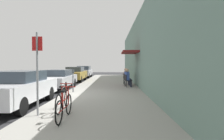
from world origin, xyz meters
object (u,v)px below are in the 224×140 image
(parked_car_1, at_px, (58,79))
(street_sign, at_px, (37,67))
(parked_car_2, at_px, (75,74))
(seated_patron_2, at_px, (126,76))
(parked_car_0, at_px, (19,88))
(cafe_chair_2, at_px, (126,78))
(bicycle_0, at_px, (64,107))
(parked_car_3, at_px, (84,72))
(cafe_chair_1, at_px, (126,79))
(bicycle_1, at_px, (63,100))
(seated_patron_0, at_px, (128,77))
(seated_patron_1, at_px, (127,76))
(parking_meter, at_px, (73,79))
(cafe_chair_0, at_px, (127,80))

(parked_car_1, relative_size, street_sign, 1.69)
(parked_car_2, distance_m, seated_patron_2, 6.13)
(parked_car_0, distance_m, cafe_chair_2, 8.81)
(parked_car_1, height_order, bicycle_0, parked_car_1)
(seated_patron_2, bearing_deg, parked_car_0, -123.71)
(parked_car_1, xyz_separation_m, parked_car_2, (-0.00, 5.69, 0.05))
(parked_car_2, height_order, street_sign, street_sign)
(parked_car_3, xyz_separation_m, cafe_chair_2, (4.85, -9.21, -0.15))
(cafe_chair_1, bearing_deg, parked_car_1, -167.15)
(bicycle_1, bearing_deg, seated_patron_0, 67.29)
(parked_car_0, bearing_deg, parked_car_2, 90.00)
(bicycle_1, xyz_separation_m, seated_patron_1, (2.79, 7.59, 0.34))
(cafe_chair_2, bearing_deg, seated_patron_0, -88.12)
(cafe_chair_2, height_order, seated_patron_2, seated_patron_2)
(parked_car_1, bearing_deg, parked_car_3, 90.00)
(parked_car_3, xyz_separation_m, bicycle_1, (2.12, -17.69, -0.29))
(parked_car_3, relative_size, street_sign, 1.69)
(street_sign, relative_size, seated_patron_1, 2.02)
(parked_car_1, bearing_deg, bicycle_1, -71.82)
(street_sign, height_order, seated_patron_2, street_sign)
(parked_car_0, distance_m, parked_car_2, 11.03)
(seated_patron_1, xyz_separation_m, seated_patron_2, (-0.00, 0.90, 0.00))
(parked_car_2, relative_size, parking_meter, 3.33)
(cafe_chair_0, xyz_separation_m, cafe_chair_2, (-0.00, 1.82, 0.00))
(parked_car_2, height_order, bicycle_0, parked_car_2)
(parking_meter, bearing_deg, parked_car_0, -116.99)
(parked_car_0, bearing_deg, street_sign, -49.24)
(cafe_chair_0, xyz_separation_m, seated_patron_1, (0.06, 0.94, 0.19))
(parked_car_2, bearing_deg, parked_car_0, -90.00)
(cafe_chair_0, distance_m, seated_patron_1, 0.96)
(bicycle_1, distance_m, cafe_chair_1, 8.05)
(bicycle_1, relative_size, seated_patron_1, 1.33)
(cafe_chair_1, bearing_deg, parking_meter, -134.19)
(parked_car_0, distance_m, bicycle_0, 3.25)
(cafe_chair_1, xyz_separation_m, seated_patron_2, (0.06, 0.92, 0.19))
(parked_car_2, bearing_deg, cafe_chair_1, -43.31)
(parked_car_0, xyz_separation_m, parked_car_3, (-0.00, 16.56, 0.01))
(bicycle_0, xyz_separation_m, bicycle_1, (-0.32, 1.00, 0.00))
(seated_patron_0, xyz_separation_m, seated_patron_1, (0.00, 0.92, 0.00))
(parked_car_1, xyz_separation_m, parked_car_3, (-0.00, 11.22, 0.06))
(parked_car_3, xyz_separation_m, cafe_chair_0, (4.85, -11.03, -0.15))
(bicycle_0, distance_m, cafe_chair_1, 8.91)
(bicycle_1, relative_size, seated_patron_0, 1.33)
(seated_patron_0, xyz_separation_m, cafe_chair_1, (-0.06, 0.90, -0.19))
(parked_car_0, height_order, bicycle_1, parked_car_0)
(parking_meter, xyz_separation_m, cafe_chair_2, (3.30, 4.31, -0.26))
(bicycle_1, bearing_deg, cafe_chair_1, 70.14)
(street_sign, relative_size, cafe_chair_1, 2.99)
(parked_car_0, height_order, parked_car_3, parked_car_3)
(cafe_chair_0, height_order, seated_patron_2, seated_patron_2)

